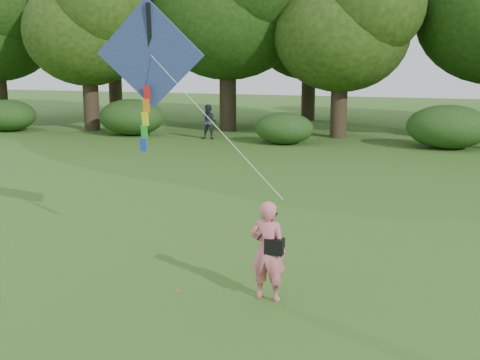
% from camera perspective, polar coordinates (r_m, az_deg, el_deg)
% --- Properties ---
extents(ground, '(100.00, 100.00, 0.00)m').
position_cam_1_polar(ground, '(10.24, 3.48, -10.90)').
color(ground, '#265114').
rests_on(ground, ground).
extents(man_kite_flyer, '(0.64, 0.45, 1.66)m').
position_cam_1_polar(man_kite_flyer, '(9.82, 2.65, -6.72)').
color(man_kite_flyer, '#DF697D').
rests_on(man_kite_flyer, ground).
extents(bystander_left, '(0.87, 0.72, 1.65)m').
position_cam_1_polar(bystander_left, '(28.66, -2.94, 5.51)').
color(bystander_left, '#272D34').
rests_on(bystander_left, ground).
extents(crossbody_bag, '(0.43, 0.20, 0.69)m').
position_cam_1_polar(crossbody_bag, '(9.73, 3.28, -6.22)').
color(crossbody_bag, black).
rests_on(crossbody_bag, ground).
extents(flying_kite, '(4.12, 2.08, 3.29)m').
position_cam_1_polar(flying_kite, '(11.87, -8.50, 11.43)').
color(flying_kite, '#23539A').
rests_on(flying_kite, ground).
extents(tree_line, '(54.70, 15.30, 9.48)m').
position_cam_1_polar(tree_line, '(32.10, 17.09, 14.23)').
color(tree_line, '#3A2D1E').
rests_on(tree_line, ground).
extents(shrub_band, '(39.15, 3.22, 1.88)m').
position_cam_1_polar(shrub_band, '(27.12, 11.24, 5.01)').
color(shrub_band, '#264919').
rests_on(shrub_band, ground).
extents(fallen_leaves, '(8.86, 15.57, 0.01)m').
position_cam_1_polar(fallen_leaves, '(15.73, 7.31, -2.82)').
color(fallen_leaves, brown).
rests_on(fallen_leaves, ground).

